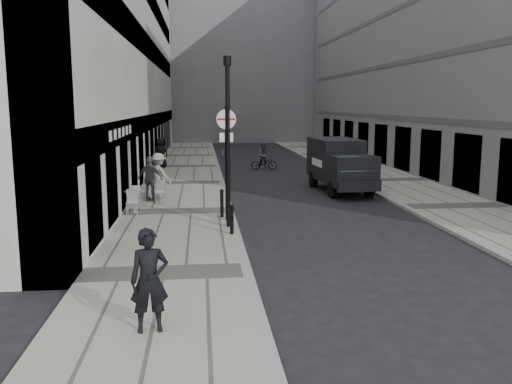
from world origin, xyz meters
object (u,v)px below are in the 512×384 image
panel_van (339,162)px  cyclist (264,159)px  sign_post (226,148)px  lamppost (228,134)px  walking_man (149,280)px

panel_van → cyclist: size_ratio=3.06×
sign_post → panel_van: bearing=41.5°
lamppost → panel_van: bearing=53.2°
lamppost → panel_van: lamppost is taller
sign_post → cyclist: sign_post is taller
lamppost → walking_man: bearing=-102.4°
walking_man → cyclist: (4.93, 24.75, -0.37)m
sign_post → panel_van: sign_post is taller
walking_man → panel_van: 17.49m
walking_man → lamppost: (1.81, 8.23, 2.13)m
panel_van → walking_man: bearing=-118.5°
walking_man → lamppost: bearing=69.2°
walking_man → panel_van: bearing=56.3°
walking_man → lamppost: lamppost is taller
lamppost → cyclist: lamppost is taller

